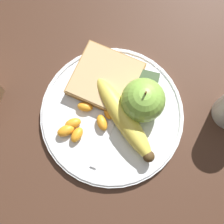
% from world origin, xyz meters
% --- Properties ---
extents(ground_plane, '(3.00, 3.00, 0.00)m').
position_xyz_m(ground_plane, '(0.00, 0.00, 0.00)').
color(ground_plane, '#42281C').
extents(plate, '(0.27, 0.27, 0.01)m').
position_xyz_m(plate, '(0.00, 0.00, 0.01)').
color(plate, silver).
rests_on(plate, ground_plane).
extents(apple, '(0.08, 0.08, 0.09)m').
position_xyz_m(apple, '(-0.05, -0.03, 0.05)').
color(apple, '#84BC47').
rests_on(apple, plate).
extents(banana, '(0.15, 0.15, 0.04)m').
position_xyz_m(banana, '(-0.03, 0.01, 0.03)').
color(banana, '#E0CC4C').
rests_on(banana, plate).
extents(bread_slice, '(0.14, 0.13, 0.02)m').
position_xyz_m(bread_slice, '(0.03, -0.06, 0.02)').
color(bread_slice, olive).
rests_on(bread_slice, plate).
extents(fork, '(0.04, 0.18, 0.00)m').
position_xyz_m(fork, '(-0.01, 0.00, 0.01)').
color(fork, silver).
rests_on(fork, plate).
extents(jam_packet, '(0.05, 0.04, 0.02)m').
position_xyz_m(jam_packet, '(-0.04, -0.07, 0.02)').
color(jam_packet, silver).
rests_on(jam_packet, plate).
extents(orange_segment_0, '(0.03, 0.03, 0.01)m').
position_xyz_m(orange_segment_0, '(0.01, -0.00, 0.02)').
color(orange_segment_0, orange).
rests_on(orange_segment_0, plate).
extents(orange_segment_1, '(0.03, 0.02, 0.02)m').
position_xyz_m(orange_segment_1, '(0.05, 0.00, 0.02)').
color(orange_segment_1, orange).
rests_on(orange_segment_1, plate).
extents(orange_segment_2, '(0.04, 0.03, 0.02)m').
position_xyz_m(orange_segment_2, '(0.06, 0.04, 0.02)').
color(orange_segment_2, orange).
rests_on(orange_segment_2, plate).
extents(orange_segment_3, '(0.03, 0.04, 0.02)m').
position_xyz_m(orange_segment_3, '(0.01, 0.02, 0.02)').
color(orange_segment_3, orange).
rests_on(orange_segment_3, plate).
extents(orange_segment_4, '(0.04, 0.04, 0.02)m').
position_xyz_m(orange_segment_4, '(0.07, 0.05, 0.02)').
color(orange_segment_4, orange).
rests_on(orange_segment_4, plate).
extents(orange_segment_5, '(0.03, 0.03, 0.02)m').
position_xyz_m(orange_segment_5, '(0.05, 0.05, 0.02)').
color(orange_segment_5, orange).
rests_on(orange_segment_5, plate).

